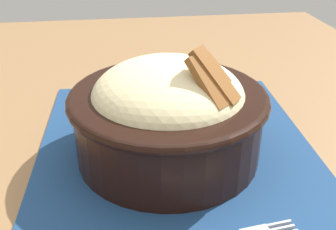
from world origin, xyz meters
name	(u,v)px	position (x,y,z in m)	size (l,w,h in m)	color
table	(182,228)	(0.00, 0.00, 0.68)	(1.33, 0.88, 0.75)	olive
placemat	(183,171)	(-0.02, 0.00, 0.75)	(0.45, 0.32, 0.00)	navy
bowl	(168,111)	(-0.05, -0.01, 0.80)	(0.22, 0.22, 0.13)	black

